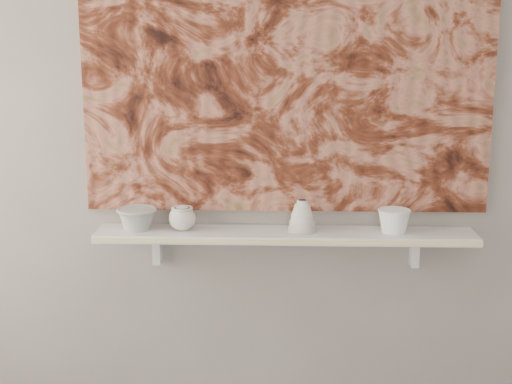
{
  "coord_description": "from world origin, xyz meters",
  "views": [
    {
      "loc": [
        -0.02,
        -1.04,
        1.63
      ],
      "look_at": [
        -0.11,
        1.49,
        1.08
      ],
      "focal_mm": 50.0,
      "sensor_mm": 36.0,
      "label": 1
    }
  ],
  "objects_px": {
    "shelf": "(285,235)",
    "bowl_grey": "(137,219)",
    "bell_vessel": "(302,216)",
    "painting": "(287,63)",
    "cup_cream": "(182,218)",
    "bowl_white": "(394,221)"
  },
  "relations": [
    {
      "from": "shelf",
      "to": "bowl_grey",
      "type": "xyz_separation_m",
      "value": [
        -0.55,
        0.0,
        0.06
      ]
    },
    {
      "from": "painting",
      "to": "bowl_white",
      "type": "bearing_deg",
      "value": -11.43
    },
    {
      "from": "shelf",
      "to": "bell_vessel",
      "type": "bearing_deg",
      "value": 0.0
    },
    {
      "from": "shelf",
      "to": "painting",
      "type": "bearing_deg",
      "value": 90.0
    },
    {
      "from": "bell_vessel",
      "to": "bowl_white",
      "type": "bearing_deg",
      "value": 0.0
    },
    {
      "from": "bowl_grey",
      "to": "shelf",
      "type": "bearing_deg",
      "value": 0.0
    },
    {
      "from": "bowl_white",
      "to": "painting",
      "type": "bearing_deg",
      "value": 168.57
    },
    {
      "from": "bowl_grey",
      "to": "bowl_white",
      "type": "xyz_separation_m",
      "value": [
        0.95,
        0.0,
        0.0
      ]
    },
    {
      "from": "shelf",
      "to": "bell_vessel",
      "type": "distance_m",
      "value": 0.1
    },
    {
      "from": "bell_vessel",
      "to": "bowl_white",
      "type": "relative_size",
      "value": 0.98
    },
    {
      "from": "shelf",
      "to": "bell_vessel",
      "type": "xyz_separation_m",
      "value": [
        0.06,
        0.0,
        0.07
      ]
    },
    {
      "from": "painting",
      "to": "cup_cream",
      "type": "height_order",
      "value": "painting"
    },
    {
      "from": "shelf",
      "to": "bowl_white",
      "type": "height_order",
      "value": "bowl_white"
    },
    {
      "from": "painting",
      "to": "bell_vessel",
      "type": "relative_size",
      "value": 12.65
    },
    {
      "from": "painting",
      "to": "cup_cream",
      "type": "relative_size",
      "value": 14.91
    },
    {
      "from": "painting",
      "to": "bowl_white",
      "type": "xyz_separation_m",
      "value": [
        0.4,
        -0.08,
        -0.57
      ]
    },
    {
      "from": "bowl_grey",
      "to": "cup_cream",
      "type": "distance_m",
      "value": 0.17
    },
    {
      "from": "shelf",
      "to": "painting",
      "type": "xyz_separation_m",
      "value": [
        0.0,
        0.08,
        0.62
      ]
    },
    {
      "from": "shelf",
      "to": "painting",
      "type": "distance_m",
      "value": 0.63
    },
    {
      "from": "cup_cream",
      "to": "bell_vessel",
      "type": "xyz_separation_m",
      "value": [
        0.44,
        0.0,
        0.01
      ]
    },
    {
      "from": "shelf",
      "to": "cup_cream",
      "type": "relative_size",
      "value": 13.92
    },
    {
      "from": "bowl_grey",
      "to": "bowl_white",
      "type": "relative_size",
      "value": 1.23
    }
  ]
}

